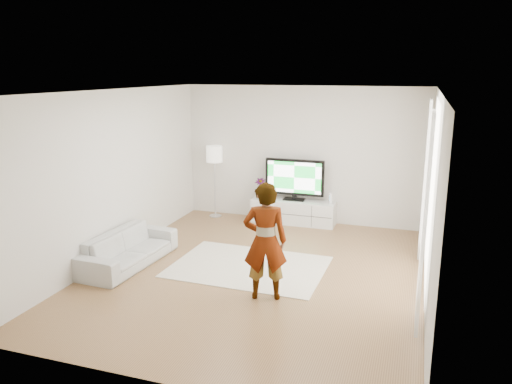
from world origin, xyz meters
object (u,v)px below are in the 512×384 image
(player, at_px, (265,241))
(floor_lamp, at_px, (214,157))
(sofa, at_px, (129,248))
(rug, at_px, (249,267))
(media_console, at_px, (294,212))
(television, at_px, (295,178))

(player, relative_size, floor_lamp, 1.07)
(sofa, bearing_deg, floor_lamp, -1.77)
(rug, relative_size, floor_lamp, 1.57)
(rug, relative_size, player, 1.47)
(player, bearing_deg, media_console, -98.52)
(player, xyz_separation_m, sofa, (-2.48, 0.49, -0.56))
(rug, distance_m, floor_lamp, 3.26)
(rug, distance_m, sofa, 1.97)
(media_console, distance_m, television, 0.71)
(television, xyz_separation_m, player, (0.49, -3.59, -0.11))
(sofa, xyz_separation_m, floor_lamp, (0.26, 3.01, 1.03))
(rug, xyz_separation_m, player, (0.59, -0.99, 0.83))
(television, height_order, sofa, television)
(rug, xyz_separation_m, floor_lamp, (-1.63, 2.51, 1.30))
(media_console, distance_m, player, 3.64)
(media_console, bearing_deg, rug, -92.19)
(player, bearing_deg, rug, -75.64)
(television, height_order, rug, television)
(television, xyz_separation_m, sofa, (-1.99, -3.10, -0.67))
(media_console, xyz_separation_m, floor_lamp, (-1.73, -0.06, 1.06))
(media_console, bearing_deg, floor_lamp, -177.85)
(television, distance_m, sofa, 3.74)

